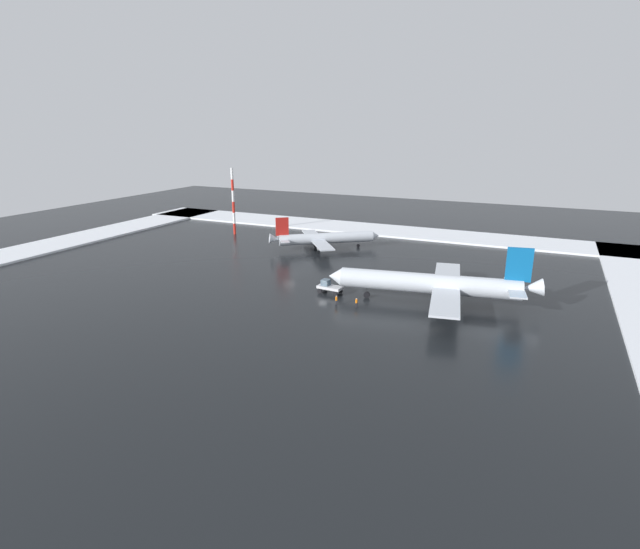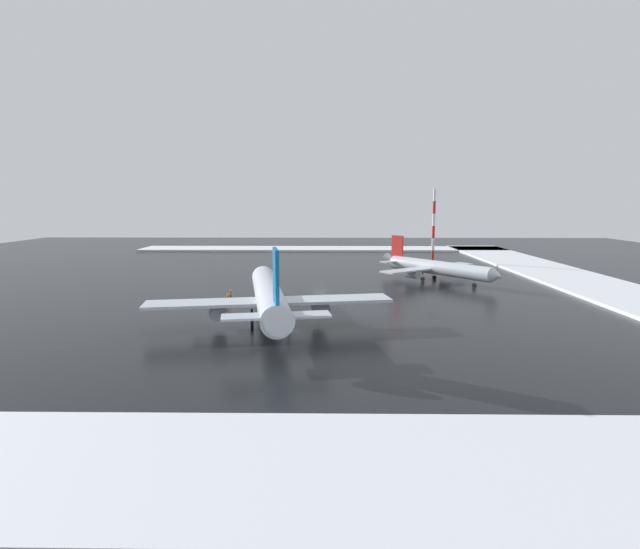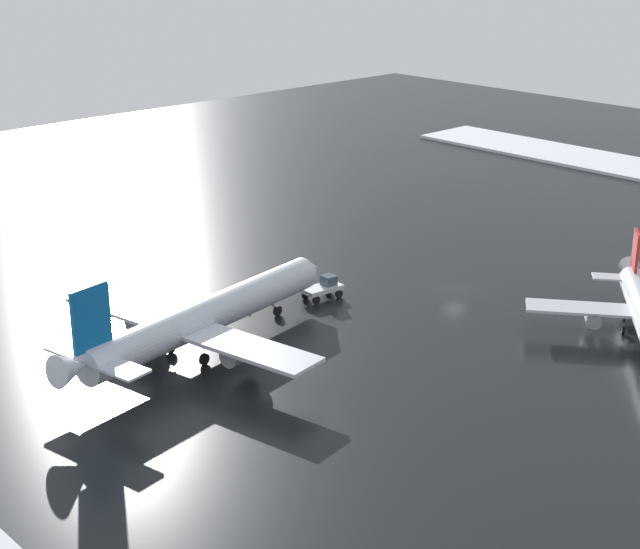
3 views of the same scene
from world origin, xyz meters
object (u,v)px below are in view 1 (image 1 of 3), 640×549
Objects in this scene: ground_crew_near_tug at (336,300)px; pushback_tug at (329,286)px; ground_crew_by_nose_gear at (356,302)px; airplane_foreground_jet at (434,284)px; antenna_mast at (233,202)px; airplane_parked_starboard at (324,238)px.

pushback_tug is at bearing 19.89° from ground_crew_near_tug.
ground_crew_by_nose_gear is at bearing 150.37° from pushback_tug.
airplane_foreground_jet is 7.58× the size of pushback_tug.
antenna_mast is (64.16, -34.21, 5.71)m from airplane_foreground_jet.
antenna_mast reaches higher than airplane_foreground_jet.
ground_crew_by_nose_gear is at bearing 141.71° from antenna_mast.
antenna_mast is at bearing 34.40° from ground_crew_near_tug.
airplane_parked_starboard is at bearing 12.26° from ground_crew_near_tug.
airplane_parked_starboard is 13.95× the size of ground_crew_by_nose_gear.
pushback_tug reaches higher than ground_crew_by_nose_gear.
airplane_foreground_jet is 21.18× the size of ground_crew_by_nose_gear.
airplane_parked_starboard reaches higher than ground_crew_near_tug.
ground_crew_by_nose_gear is 3.59m from ground_crew_near_tug.
ground_crew_by_nose_gear is 0.09× the size of antenna_mast.
airplane_parked_starboard is 34.25m from pushback_tug.
antenna_mast is at bearing -33.59° from pushback_tug.
airplane_foreground_jet is 18.93m from pushback_tug.
pushback_tug is (-14.98, 30.77, -1.49)m from airplane_parked_starboard.
ground_crew_near_tug is at bearing 139.57° from antenna_mast.
pushback_tug is 0.26× the size of antenna_mast.
airplane_parked_starboard reaches higher than pushback_tug.
airplane_foreground_jet is 43.99m from airplane_parked_starboard.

